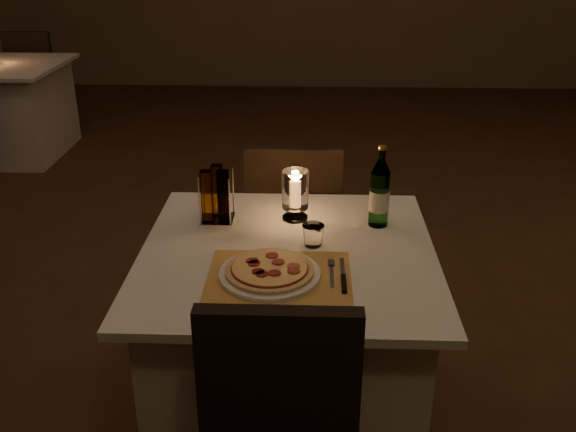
{
  "coord_description": "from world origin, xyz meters",
  "views": [
    {
      "loc": [
        -0.21,
        -2.49,
        1.75
      ],
      "look_at": [
        -0.28,
        -0.54,
        0.86
      ],
      "focal_mm": 40.0,
      "sensor_mm": 36.0,
      "label": 1
    }
  ],
  "objects_px": {
    "main_table": "(288,340)",
    "tumbler": "(313,235)",
    "hurricane_candle": "(295,191)",
    "water_bottle": "(380,194)",
    "neighbor_table_left": "(4,110)",
    "chair_far": "(294,215)",
    "plate": "(270,274)",
    "pizza": "(270,269)"
  },
  "relations": [
    {
      "from": "pizza",
      "to": "hurricane_candle",
      "type": "bearing_deg",
      "value": 81.27
    },
    {
      "from": "main_table",
      "to": "pizza",
      "type": "height_order",
      "value": "pizza"
    },
    {
      "from": "chair_far",
      "to": "water_bottle",
      "type": "distance_m",
      "value": 0.67
    },
    {
      "from": "hurricane_candle",
      "to": "main_table",
      "type": "bearing_deg",
      "value": -93.9
    },
    {
      "from": "tumbler",
      "to": "neighbor_table_left",
      "type": "distance_m",
      "value": 3.94
    },
    {
      "from": "main_table",
      "to": "pizza",
      "type": "xyz_separation_m",
      "value": [
        -0.05,
        -0.18,
        0.39
      ]
    },
    {
      "from": "pizza",
      "to": "water_bottle",
      "type": "distance_m",
      "value": 0.55
    },
    {
      "from": "main_table",
      "to": "neighbor_table_left",
      "type": "height_order",
      "value": "same"
    },
    {
      "from": "pizza",
      "to": "plate",
      "type": "bearing_deg",
      "value": 172.09
    },
    {
      "from": "main_table",
      "to": "chair_far",
      "type": "bearing_deg",
      "value": 90.0
    },
    {
      "from": "tumbler",
      "to": "plate",
      "type": "bearing_deg",
      "value": -121.44
    },
    {
      "from": "plate",
      "to": "water_bottle",
      "type": "relative_size",
      "value": 1.05
    },
    {
      "from": "plate",
      "to": "pizza",
      "type": "height_order",
      "value": "pizza"
    },
    {
      "from": "main_table",
      "to": "plate",
      "type": "bearing_deg",
      "value": -105.52
    },
    {
      "from": "main_table",
      "to": "plate",
      "type": "distance_m",
      "value": 0.42
    },
    {
      "from": "neighbor_table_left",
      "to": "plate",
      "type": "bearing_deg",
      "value": -53.82
    },
    {
      "from": "main_table",
      "to": "water_bottle",
      "type": "bearing_deg",
      "value": 34.04
    },
    {
      "from": "pizza",
      "to": "water_bottle",
      "type": "xyz_separation_m",
      "value": [
        0.37,
        0.4,
        0.1
      ]
    },
    {
      "from": "main_table",
      "to": "plate",
      "type": "relative_size",
      "value": 3.12
    },
    {
      "from": "hurricane_candle",
      "to": "neighbor_table_left",
      "type": "bearing_deg",
      "value": 131.04
    },
    {
      "from": "chair_far",
      "to": "tumbler",
      "type": "bearing_deg",
      "value": -82.79
    },
    {
      "from": "main_table",
      "to": "water_bottle",
      "type": "relative_size",
      "value": 3.29
    },
    {
      "from": "tumbler",
      "to": "neighbor_table_left",
      "type": "relative_size",
      "value": 0.08
    },
    {
      "from": "tumbler",
      "to": "chair_far",
      "type": "bearing_deg",
      "value": 97.21
    },
    {
      "from": "plate",
      "to": "tumbler",
      "type": "distance_m",
      "value": 0.26
    },
    {
      "from": "water_bottle",
      "to": "neighbor_table_left",
      "type": "bearing_deg",
      "value": 133.99
    },
    {
      "from": "pizza",
      "to": "neighbor_table_left",
      "type": "height_order",
      "value": "pizza"
    },
    {
      "from": "plate",
      "to": "pizza",
      "type": "relative_size",
      "value": 1.14
    },
    {
      "from": "chair_far",
      "to": "neighbor_table_left",
      "type": "relative_size",
      "value": 0.9
    },
    {
      "from": "tumbler",
      "to": "main_table",
      "type": "bearing_deg",
      "value": -154.23
    },
    {
      "from": "water_bottle",
      "to": "neighbor_table_left",
      "type": "relative_size",
      "value": 0.3
    },
    {
      "from": "pizza",
      "to": "tumbler",
      "type": "bearing_deg",
      "value": 58.59
    },
    {
      "from": "pizza",
      "to": "neighbor_table_left",
      "type": "xyz_separation_m",
      "value": [
        -2.37,
        3.24,
        -0.39
      ]
    },
    {
      "from": "plate",
      "to": "pizza",
      "type": "bearing_deg",
      "value": -7.91
    },
    {
      "from": "chair_far",
      "to": "water_bottle",
      "type": "height_order",
      "value": "water_bottle"
    },
    {
      "from": "main_table",
      "to": "tumbler",
      "type": "xyz_separation_m",
      "value": [
        0.09,
        0.04,
        0.4
      ]
    },
    {
      "from": "chair_far",
      "to": "plate",
      "type": "distance_m",
      "value": 0.92
    },
    {
      "from": "main_table",
      "to": "water_bottle",
      "type": "height_order",
      "value": "water_bottle"
    },
    {
      "from": "hurricane_candle",
      "to": "water_bottle",
      "type": "bearing_deg",
      "value": -7.75
    },
    {
      "from": "main_table",
      "to": "hurricane_candle",
      "type": "height_order",
      "value": "hurricane_candle"
    },
    {
      "from": "neighbor_table_left",
      "to": "water_bottle",
      "type": "bearing_deg",
      "value": -46.01
    },
    {
      "from": "plate",
      "to": "neighbor_table_left",
      "type": "bearing_deg",
      "value": 126.18
    }
  ]
}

